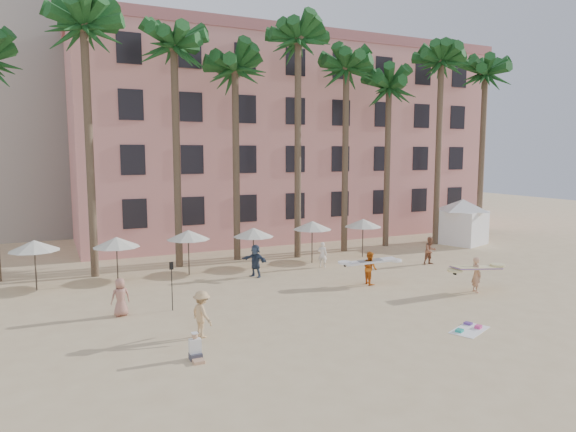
# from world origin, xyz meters

# --- Properties ---
(ground) EXTENTS (120.00, 120.00, 0.00)m
(ground) POSITION_xyz_m (0.00, 0.00, 0.00)
(ground) COLOR #D1B789
(ground) RESTS_ON ground
(pink_hotel) EXTENTS (35.00, 14.00, 16.00)m
(pink_hotel) POSITION_xyz_m (7.00, 26.00, 8.00)
(pink_hotel) COLOR #D88783
(pink_hotel) RESTS_ON ground
(palm_row) EXTENTS (44.40, 5.40, 16.30)m
(palm_row) POSITION_xyz_m (0.51, 15.00, 12.97)
(palm_row) COLOR brown
(palm_row) RESTS_ON ground
(umbrella_row) EXTENTS (22.50, 2.70, 2.73)m
(umbrella_row) POSITION_xyz_m (-3.00, 12.50, 2.33)
(umbrella_row) COLOR #332B23
(umbrella_row) RESTS_ON ground
(cabana) EXTENTS (5.73, 5.73, 3.50)m
(cabana) POSITION_xyz_m (16.93, 13.70, 2.07)
(cabana) COLOR white
(cabana) RESTS_ON ground
(beach_towel) EXTENTS (2.05, 1.63, 0.14)m
(beach_towel) POSITION_xyz_m (2.78, -1.50, 0.03)
(beach_towel) COLOR white
(beach_towel) RESTS_ON ground
(carrier_yellow) EXTENTS (2.89, 0.76, 1.81)m
(carrier_yellow) POSITION_xyz_m (7.26, 2.61, 1.01)
(carrier_yellow) COLOR tan
(carrier_yellow) RESTS_ON ground
(carrier_white) EXTENTS (2.94, 1.39, 1.78)m
(carrier_white) POSITION_xyz_m (3.28, 6.26, 0.95)
(carrier_white) COLOR orange
(carrier_white) RESTS_ON ground
(beachgoers) EXTENTS (20.10, 9.75, 1.87)m
(beachgoers) POSITION_xyz_m (-1.79, 7.39, 0.89)
(beachgoers) COLOR white
(beachgoers) RESTS_ON ground
(paddle) EXTENTS (0.18, 0.04, 2.23)m
(paddle) POSITION_xyz_m (-7.42, 6.11, 1.41)
(paddle) COLOR black
(paddle) RESTS_ON ground
(seated_man) EXTENTS (0.41, 0.72, 0.93)m
(seated_man) POSITION_xyz_m (-7.94, 0.22, 0.32)
(seated_man) COLOR #3F3F4C
(seated_man) RESTS_ON ground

